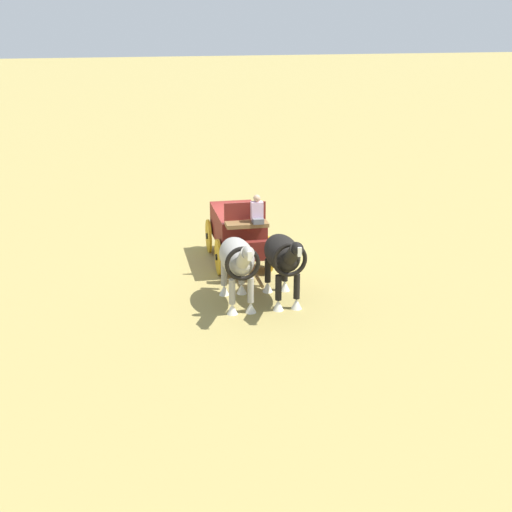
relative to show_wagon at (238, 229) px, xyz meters
name	(u,v)px	position (x,y,z in m)	size (l,w,h in m)	color
ground_plane	(238,261)	(-0.15, 0.00, -1.15)	(220.00, 220.00, 0.00)	#9E8C4C
show_wagon	(238,229)	(0.00, 0.00, 0.00)	(5.74, 1.86, 2.66)	maroon
draft_horse_near	(283,256)	(3.63, 0.58, 0.23)	(3.08, 0.99, 2.25)	black
draft_horse_off	(238,260)	(3.60, -0.72, 0.22)	(3.11, 0.99, 2.24)	#9E998E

